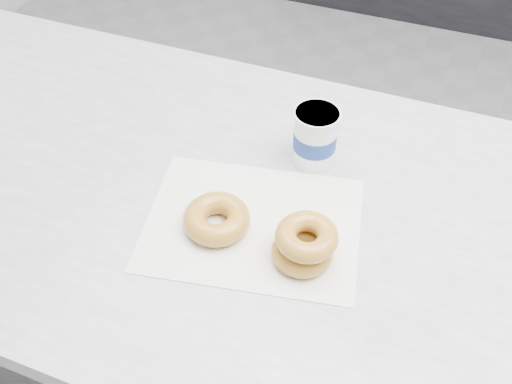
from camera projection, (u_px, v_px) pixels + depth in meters
ground at (431, 296)px, 1.88m from camera, size 5.00×5.00×0.00m
wax_paper at (253, 224)px, 0.91m from camera, size 0.38×0.32×0.00m
donut_single at (217, 219)px, 0.89m from camera, size 0.12×0.12×0.04m
donut_stack at (304, 244)px, 0.84m from camera, size 0.13×0.13×0.07m
coffee_cup at (315, 137)px, 0.98m from camera, size 0.09×0.09×0.11m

